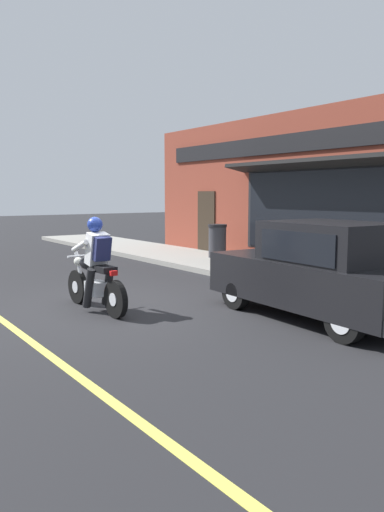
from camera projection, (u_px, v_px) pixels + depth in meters
The scene contains 6 objects.
ground_plane at pixel (112, 309), 8.76m from camera, with size 80.00×80.00×0.00m, color black.
sidewalk_curb at pixel (220, 263), 13.98m from camera, with size 2.60×22.00×0.14m, color gray.
storefront_building at pixel (283, 190), 13.93m from camera, with size 1.25×11.40×4.20m.
motorcycle_with_rider at pixel (96, 272), 8.55m from camera, with size 0.56×2.02×1.62m.
car_hatchback at pixel (320, 272), 7.98m from camera, with size 1.84×3.86×1.57m.
trash_bin at pixel (217, 241), 14.74m from camera, with size 0.56×0.56×0.98m.
Camera 1 is at (-3.86, -7.79, 2.00)m, focal length 35.00 mm.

